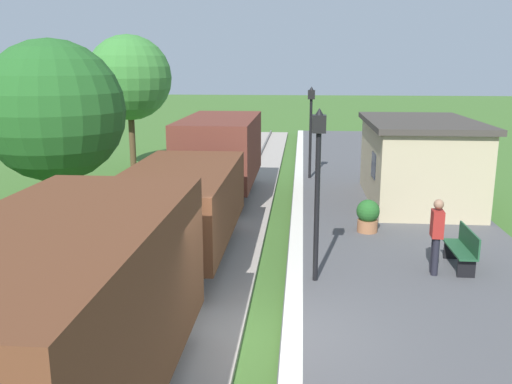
{
  "coord_description": "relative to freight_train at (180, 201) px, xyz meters",
  "views": [
    {
      "loc": [
        0.5,
        -8.6,
        4.81
      ],
      "look_at": [
        -0.73,
        5.91,
        1.4
      ],
      "focal_mm": 38.38,
      "sensor_mm": 36.0,
      "label": 1
    }
  ],
  "objects": [
    {
      "name": "lamp_post_near",
      "position": [
        3.24,
        -1.39,
        1.2
      ],
      "size": [
        0.28,
        0.28,
        3.7
      ],
      "color": "black",
      "rests_on": "platform_slab"
    },
    {
      "name": "track_ballast",
      "position": [
        -0.0,
        -3.96,
        -1.54
      ],
      "size": [
        3.8,
        60.0,
        0.12
      ],
      "primitive_type": "cube",
      "color": "#9E9389",
      "rests_on": "ground"
    },
    {
      "name": "person_waiting",
      "position": [
        5.89,
        -0.8,
        -0.41
      ],
      "size": [
        0.26,
        0.39,
        1.71
      ],
      "rotation": [
        0.0,
        0.0,
        3.08
      ],
      "color": "black",
      "rests_on": "platform_slab"
    },
    {
      "name": "potted_planter",
      "position": [
        4.76,
        2.26,
        -0.88
      ],
      "size": [
        0.64,
        0.64,
        0.92
      ],
      "color": "#9E6642",
      "rests_on": "platform_slab"
    },
    {
      "name": "tree_trackside_far",
      "position": [
        -4.3,
        2.86,
        1.88
      ],
      "size": [
        4.11,
        4.11,
        5.54
      ],
      "color": "#4C3823",
      "rests_on": "ground"
    },
    {
      "name": "lamp_post_far",
      "position": [
        3.24,
        9.58,
        1.2
      ],
      "size": [
        0.28,
        0.28,
        3.7
      ],
      "color": "black",
      "rests_on": "platform_slab"
    },
    {
      "name": "tree_field_left",
      "position": [
        -4.85,
        11.79,
        2.61
      ],
      "size": [
        3.77,
        3.77,
        6.11
      ],
      "color": "#4C3823",
      "rests_on": "ground"
    },
    {
      "name": "freight_train",
      "position": [
        0.0,
        0.0,
        0.0
      ],
      "size": [
        2.5,
        19.4,
        2.72
      ],
      "color": "brown",
      "rests_on": "rail_near"
    },
    {
      "name": "platform_edge_stripe",
      "position": [
        2.8,
        -3.96,
        -1.34
      ],
      "size": [
        0.36,
        60.0,
        0.01
      ],
      "primitive_type": "cube",
      "color": "silver",
      "rests_on": "platform_slab"
    },
    {
      "name": "bench_near_hut",
      "position": [
        6.61,
        -0.36,
        -0.88
      ],
      "size": [
        0.42,
        1.5,
        0.91
      ],
      "color": "#1E4C2D",
      "rests_on": "platform_slab"
    },
    {
      "name": "rail_near",
      "position": [
        0.72,
        -3.96,
        -1.41
      ],
      "size": [
        0.07,
        60.0,
        0.14
      ],
      "primitive_type": "cube",
      "color": "slate",
      "rests_on": "track_ballast"
    },
    {
      "name": "rail_far",
      "position": [
        -0.72,
        -3.96,
        -1.41
      ],
      "size": [
        0.07,
        60.0,
        0.14
      ],
      "primitive_type": "cube",
      "color": "slate",
      "rests_on": "track_ballast"
    },
    {
      "name": "ground_plane",
      "position": [
        2.4,
        -3.96,
        -1.6
      ],
      "size": [
        160.0,
        160.0,
        0.0
      ],
      "primitive_type": "plane",
      "color": "#3D6628"
    },
    {
      "name": "platform_slab",
      "position": [
        5.6,
        -3.96,
        -1.47
      ],
      "size": [
        6.0,
        60.0,
        0.25
      ],
      "primitive_type": "cube",
      "color": "#4C4C4F",
      "rests_on": "ground"
    },
    {
      "name": "station_hut",
      "position": [
        6.8,
        5.92,
        0.05
      ],
      "size": [
        3.5,
        5.8,
        2.78
      ],
      "color": "tan",
      "rests_on": "platform_slab"
    }
  ]
}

